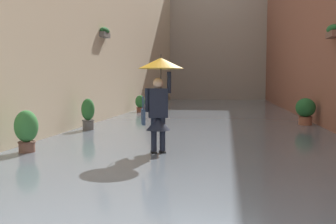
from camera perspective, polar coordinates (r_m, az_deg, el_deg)
The scene contains 8 objects.
ground_plane at distance 16.46m, azimuth 6.26°, elevation -0.68°, with size 69.39×69.39×0.00m, color gray.
flood_water at distance 16.46m, azimuth 6.26°, elevation -0.56°, with size 8.51×33.75×0.07m, color slate.
building_facade_far at distance 31.36m, azimuth 7.68°, elevation 11.14°, with size 11.31×1.80×10.15m, color #A89989.
person_wading at distance 7.58m, azimuth -1.35°, elevation 3.76°, with size 0.94×0.94×2.09m.
potted_plant_mid_right at distance 11.51m, azimuth -12.25°, elevation -0.35°, with size 0.40×0.40×1.03m.
potted_plant_far_left at distance 13.37m, azimuth 20.46°, elevation 0.22°, with size 0.65×0.65×0.98m.
potted_plant_far_right at distance 8.24m, azimuth -21.02°, elevation -2.64°, with size 0.48×0.48×0.95m.
potted_plant_near_right at distance 18.05m, azimuth -4.32°, elevation 1.35°, with size 0.48×0.48×0.88m.
Camera 1 is at (-0.78, 2.50, 1.54)m, focal length 39.48 mm.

